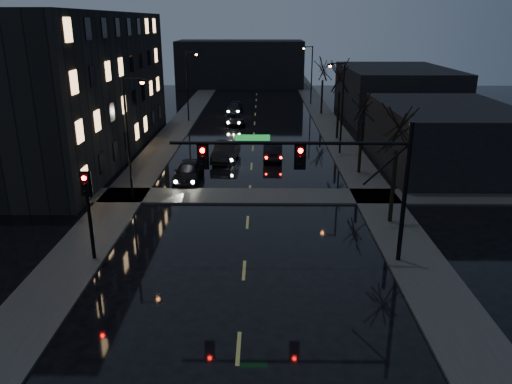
{
  "coord_description": "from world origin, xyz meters",
  "views": [
    {
      "loc": [
        0.81,
        -13.32,
        11.32
      ],
      "look_at": [
        0.55,
        10.23,
        3.2
      ],
      "focal_mm": 35.0,
      "sensor_mm": 36.0,
      "label": 1
    }
  ],
  "objects_px": {
    "oncoming_car_c": "(235,119)",
    "lead_car": "(273,151)",
    "oncoming_car_a": "(189,171)",
    "oncoming_car_d": "(234,109)",
    "oncoming_car_b": "(226,151)"
  },
  "relations": [
    {
      "from": "oncoming_car_b",
      "to": "oncoming_car_c",
      "type": "bearing_deg",
      "value": 97.58
    },
    {
      "from": "oncoming_car_c",
      "to": "oncoming_car_d",
      "type": "bearing_deg",
      "value": 86.16
    },
    {
      "from": "oncoming_car_d",
      "to": "lead_car",
      "type": "height_order",
      "value": "lead_car"
    },
    {
      "from": "oncoming_car_b",
      "to": "oncoming_car_d",
      "type": "bearing_deg",
      "value": 98.6
    },
    {
      "from": "oncoming_car_b",
      "to": "lead_car",
      "type": "relative_size",
      "value": 1.09
    },
    {
      "from": "oncoming_car_a",
      "to": "lead_car",
      "type": "distance_m",
      "value": 9.02
    },
    {
      "from": "oncoming_car_d",
      "to": "lead_car",
      "type": "xyz_separation_m",
      "value": [
        4.52,
        -22.16,
        0.1
      ]
    },
    {
      "from": "oncoming_car_a",
      "to": "lead_car",
      "type": "height_order",
      "value": "oncoming_car_a"
    },
    {
      "from": "oncoming_car_a",
      "to": "oncoming_car_d",
      "type": "bearing_deg",
      "value": 89.03
    },
    {
      "from": "oncoming_car_a",
      "to": "oncoming_car_c",
      "type": "height_order",
      "value": "oncoming_car_a"
    },
    {
      "from": "lead_car",
      "to": "oncoming_car_c",
      "type": "bearing_deg",
      "value": -73.12
    },
    {
      "from": "oncoming_car_b",
      "to": "lead_car",
      "type": "height_order",
      "value": "oncoming_car_b"
    },
    {
      "from": "oncoming_car_a",
      "to": "oncoming_car_b",
      "type": "height_order",
      "value": "oncoming_car_b"
    },
    {
      "from": "oncoming_car_a",
      "to": "oncoming_car_d",
      "type": "relative_size",
      "value": 1.04
    },
    {
      "from": "oncoming_car_c",
      "to": "lead_car",
      "type": "relative_size",
      "value": 1.04
    }
  ]
}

